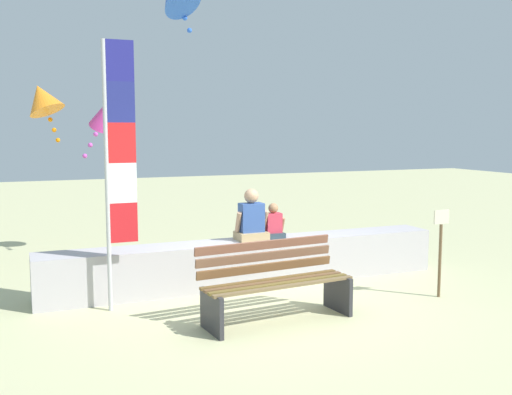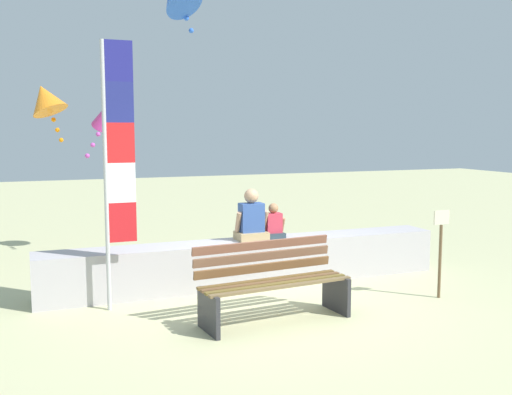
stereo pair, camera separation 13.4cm
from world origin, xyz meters
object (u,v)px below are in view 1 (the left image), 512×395
object	(u,v)px
person_child	(273,225)
park_bench	(275,283)
flag_banner	(116,157)
kite_orange	(42,99)
kite_magenta	(106,113)
person_adult	(251,220)
sign_post	(440,245)

from	to	relation	value
person_child	park_bench	bearing A→B (deg)	-113.45
person_child	flag_banner	world-z (taller)	flag_banner
kite_orange	kite_magenta	bearing A→B (deg)	-27.01
person_adult	kite_orange	xyz separation A→B (m)	(-2.56, 3.22, 1.79)
person_child	kite_magenta	distance (m)	3.69
kite_magenta	park_bench	bearing A→B (deg)	-74.05
person_child	sign_post	distance (m)	2.29
person_child	kite_orange	world-z (taller)	kite_orange
flag_banner	sign_post	bearing A→B (deg)	-14.73
person_adult	sign_post	world-z (taller)	person_adult
person_child	flag_banner	distance (m)	2.54
park_bench	sign_post	bearing A→B (deg)	0.39
person_child	kite_magenta	bearing A→B (deg)	125.05
park_bench	flag_banner	bearing A→B (deg)	146.37
person_child	flag_banner	bearing A→B (deg)	-167.20
kite_orange	kite_magenta	world-z (taller)	kite_orange
person_child	sign_post	xyz separation A→B (m)	(1.68, -1.55, -0.14)
flag_banner	kite_magenta	bearing A→B (deg)	83.64
park_bench	person_adult	xyz separation A→B (m)	(0.34, 1.57, 0.49)
flag_banner	sign_post	xyz separation A→B (m)	(3.94, -1.04, -1.17)
person_adult	kite_orange	bearing A→B (deg)	128.47
person_adult	person_child	world-z (taller)	person_adult
kite_magenta	sign_post	bearing A→B (deg)	-49.96
park_bench	sign_post	world-z (taller)	sign_post
park_bench	person_adult	distance (m)	1.68
kite_orange	sign_post	xyz separation A→B (m)	(4.57, -4.77, -2.02)
kite_magenta	person_child	bearing A→B (deg)	-54.95
person_adult	sign_post	size ratio (longest dim) A/B	0.63
person_adult	person_child	size ratio (longest dim) A/B	1.44
person_adult	kite_magenta	distance (m)	3.49
kite_magenta	sign_post	world-z (taller)	kite_magenta
park_bench	person_child	xyz separation A→B (m)	(0.68, 1.57, 0.40)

